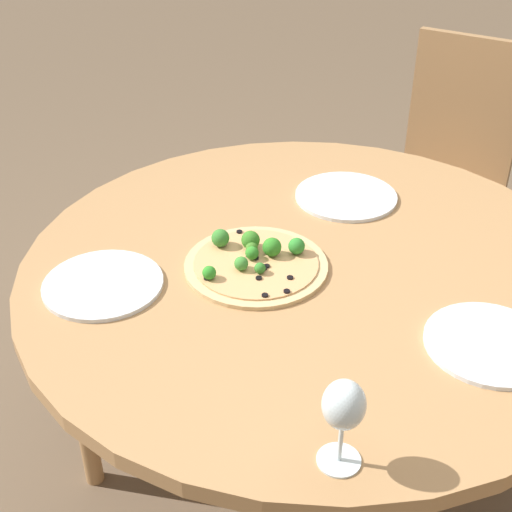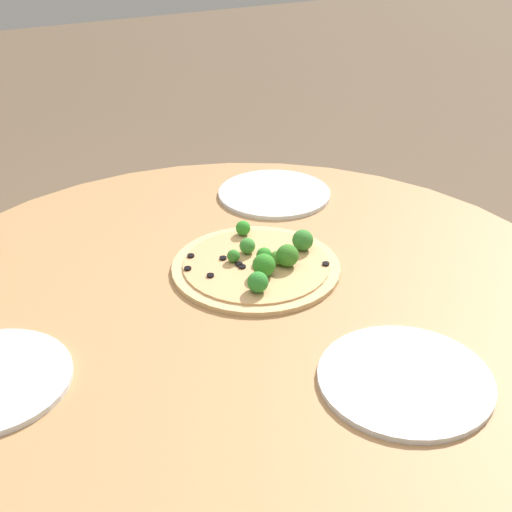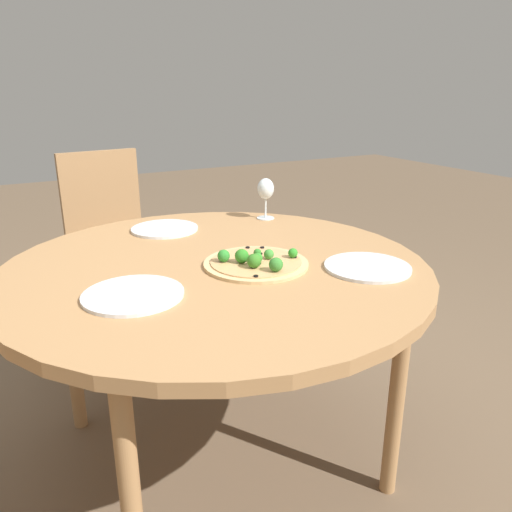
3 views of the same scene
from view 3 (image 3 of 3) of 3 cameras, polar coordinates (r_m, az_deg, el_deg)
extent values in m
plane|color=brown|center=(1.94, -4.03, -21.62)|extent=(12.00, 12.00, 0.00)
cylinder|color=#A87A4C|center=(1.57, -4.63, -1.45)|extent=(1.33, 1.33, 0.04)
cylinder|color=#A87A4C|center=(1.99, -20.42, -9.60)|extent=(0.05, 0.05, 0.69)
cylinder|color=#A87A4C|center=(1.32, -14.12, -25.45)|extent=(0.05, 0.05, 0.69)
cylinder|color=#A87A4C|center=(2.22, 0.97, -5.26)|extent=(0.05, 0.05, 0.69)
cylinder|color=#A87A4C|center=(1.65, 15.76, -15.45)|extent=(0.05, 0.05, 0.69)
cube|color=#997047|center=(2.48, -15.29, -1.26)|extent=(0.44, 0.44, 0.04)
cube|color=#997047|center=(2.57, -17.21, 5.73)|extent=(0.07, 0.38, 0.51)
cylinder|color=#997047|center=(2.37, -17.31, -8.36)|extent=(0.04, 0.04, 0.41)
cylinder|color=#997047|center=(2.47, -9.77, -6.56)|extent=(0.04, 0.04, 0.41)
cylinder|color=#997047|center=(2.67, -19.54, -5.43)|extent=(0.04, 0.04, 0.41)
cylinder|color=#997047|center=(2.76, -12.75, -3.96)|extent=(0.04, 0.04, 0.41)
cylinder|color=tan|center=(1.54, 0.00, -0.88)|extent=(0.32, 0.32, 0.01)
cylinder|color=tan|center=(1.54, 0.00, -0.63)|extent=(0.28, 0.28, 0.00)
sphere|color=#2E7E23|center=(1.51, -1.63, 0.00)|extent=(0.04, 0.04, 0.04)
sphere|color=#2D812C|center=(1.53, -3.72, 0.03)|extent=(0.04, 0.04, 0.04)
sphere|color=#347A2C|center=(1.45, 2.30, -0.98)|extent=(0.04, 0.04, 0.04)
sphere|color=#307828|center=(1.57, 0.17, 0.40)|extent=(0.03, 0.03, 0.03)
sphere|color=#407726|center=(1.49, -0.09, -0.58)|extent=(0.03, 0.03, 0.03)
sphere|color=#2F8226|center=(1.52, 0.18, -0.22)|extent=(0.03, 0.03, 0.03)
sphere|color=#3B8532|center=(1.55, 1.48, 0.21)|extent=(0.03, 0.03, 0.03)
sphere|color=#2D8626|center=(1.56, 4.24, 0.34)|extent=(0.03, 0.03, 0.03)
sphere|color=#357723|center=(1.47, -0.22, -0.55)|extent=(0.04, 0.04, 0.04)
cylinder|color=black|center=(1.57, -0.30, -0.10)|extent=(0.01, 0.01, 0.00)
cylinder|color=black|center=(1.56, -0.63, -0.18)|extent=(0.01, 0.01, 0.00)
cylinder|color=black|center=(1.41, -0.01, -2.31)|extent=(0.01, 0.01, 0.00)
cylinder|color=black|center=(1.52, -0.12, -0.65)|extent=(0.01, 0.01, 0.00)
cylinder|color=black|center=(1.66, -0.96, 0.99)|extent=(0.01, 0.01, 0.00)
cylinder|color=black|center=(1.60, 0.50, 0.28)|extent=(0.01, 0.01, 0.00)
cylinder|color=black|center=(1.57, 4.44, -0.12)|extent=(0.01, 0.01, 0.00)
cylinder|color=black|center=(1.51, 0.32, -0.84)|extent=(0.01, 0.01, 0.00)
cylinder|color=black|center=(1.61, -1.82, 0.49)|extent=(0.01, 0.01, 0.00)
cylinder|color=black|center=(1.66, 0.71, 0.98)|extent=(0.01, 0.01, 0.00)
cylinder|color=silver|center=(2.08, 1.09, 4.37)|extent=(0.07, 0.07, 0.00)
cylinder|color=silver|center=(2.07, 1.10, 5.47)|extent=(0.01, 0.01, 0.08)
ellipsoid|color=silver|center=(2.06, 1.11, 7.70)|extent=(0.07, 0.07, 0.09)
cylinder|color=silver|center=(1.95, -10.39, 3.08)|extent=(0.25, 0.25, 0.01)
cylinder|color=silver|center=(1.36, -13.86, -4.30)|extent=(0.27, 0.27, 0.01)
cylinder|color=silver|center=(1.55, 12.62, -1.23)|extent=(0.26, 0.26, 0.01)
camera|label=1|loc=(2.77, 9.25, 26.56)|focal=50.00mm
camera|label=2|loc=(1.84, -42.85, 19.83)|focal=50.00mm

